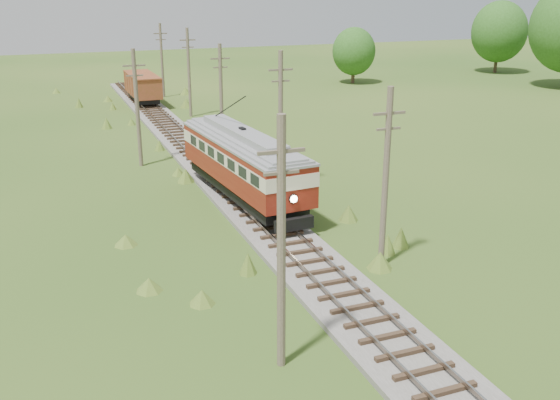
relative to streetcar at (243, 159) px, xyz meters
name	(u,v)px	position (x,y,z in m)	size (l,w,h in m)	color
railbed_main	(222,179)	(0.00, 4.91, -2.63)	(3.60, 96.00, 0.57)	#605B54
streetcar	(243,159)	(0.00, 0.00, 0.00)	(4.27, 13.67, 6.19)	black
gondola	(143,86)	(0.00, 36.46, -0.69)	(2.93, 8.79, 2.91)	black
gravel_pile	(206,125)	(3.04, 20.50, -2.24)	(3.46, 3.67, 1.26)	gray
utility_pole_r_2	(386,178)	(3.30, -11.09, 1.60)	(1.60, 0.30, 8.60)	brown
utility_pole_r_3	(281,120)	(3.20, 1.91, 1.80)	(1.60, 0.30, 9.00)	brown
utility_pole_r_4	(221,94)	(3.00, 14.91, 1.50)	(1.60, 0.30, 8.40)	brown
utility_pole_r_5	(189,72)	(3.40, 27.91, 1.75)	(1.60, 0.30, 8.90)	brown
utility_pole_r_6	(162,60)	(3.20, 40.91, 1.65)	(1.60, 0.30, 8.70)	brown
utility_pole_l_a	(281,244)	(-4.20, -17.09, 1.80)	(1.60, 0.30, 9.00)	brown
utility_pole_l_b	(137,107)	(-4.50, 10.91, 1.60)	(1.60, 0.30, 8.60)	brown
tree_right_5	(499,32)	(56.00, 44.91, 3.37)	(8.40, 8.40, 10.82)	#38281C
tree_mid_b	(354,51)	(30.00, 42.91, 1.50)	(5.88, 5.88, 7.57)	#38281C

